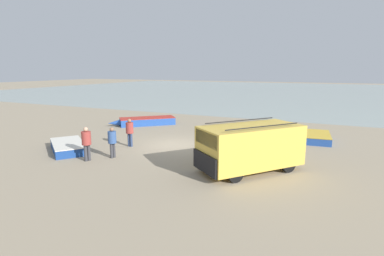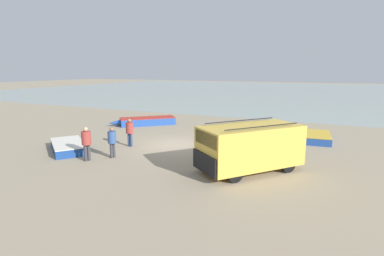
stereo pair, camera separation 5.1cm
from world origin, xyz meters
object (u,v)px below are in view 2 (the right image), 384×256
(fishing_rowboat_0, at_px, (68,146))
(fisherman_1, at_px, (130,130))
(fisherman_0, at_px, (86,141))
(parked_van, at_px, (250,146))
(fishing_rowboat_1, at_px, (146,121))
(fisherman_2, at_px, (112,140))
(fishing_rowboat_2, at_px, (318,137))

(fishing_rowboat_0, height_order, fisherman_1, fisherman_1)
(fishing_rowboat_0, relative_size, fisherman_0, 2.26)
(parked_van, bearing_deg, fishing_rowboat_1, -86.28)
(fisherman_0, distance_m, fisherman_2, 1.31)
(fisherman_0, bearing_deg, fishing_rowboat_1, 122.30)
(fisherman_2, bearing_deg, fisherman_0, -119.75)
(fishing_rowboat_1, height_order, fisherman_0, fisherman_0)
(parked_van, bearing_deg, fishing_rowboat_2, -159.35)
(fishing_rowboat_0, xyz_separation_m, fisherman_0, (2.58, -1.10, 0.83))
(fisherman_0, height_order, fisherman_2, fisherman_0)
(fishing_rowboat_0, distance_m, fishing_rowboat_2, 15.99)
(fisherman_1, xyz_separation_m, fisherman_2, (0.61, -2.38, -0.03))
(fisherman_0, bearing_deg, fisherman_1, 101.55)
(parked_van, xyz_separation_m, fishing_rowboat_0, (-10.66, -0.93, -0.95))
(fishing_rowboat_2, xyz_separation_m, fisherman_1, (-10.52, -6.55, 0.79))
(parked_van, height_order, fishing_rowboat_2, parked_van)
(fishing_rowboat_1, relative_size, fisherman_1, 2.80)
(parked_van, height_order, fisherman_2, parked_van)
(parked_van, distance_m, fishing_rowboat_2, 8.39)
(parked_van, distance_m, fisherman_2, 7.31)
(parked_van, xyz_separation_m, fisherman_1, (-7.84, 1.34, -0.16))
(fisherman_0, bearing_deg, fisherman_2, 65.33)
(parked_van, height_order, fisherman_0, parked_van)
(fishing_rowboat_0, relative_size, fisherman_1, 2.34)
(fishing_rowboat_2, bearing_deg, fisherman_2, 127.45)
(fisherman_2, bearing_deg, fisherman_1, 114.83)
(parked_van, distance_m, fishing_rowboat_0, 10.74)
(parked_van, bearing_deg, fisherman_0, -36.48)
(fishing_rowboat_2, xyz_separation_m, fisherman_0, (-10.75, -9.94, 0.83))
(fishing_rowboat_0, bearing_deg, fisherman_0, -166.82)
(fishing_rowboat_0, bearing_deg, fishing_rowboat_1, -50.82)
(fishing_rowboat_2, xyz_separation_m, fisherman_2, (-9.91, -8.94, 0.75))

